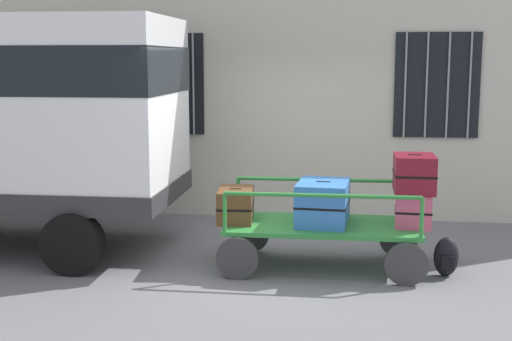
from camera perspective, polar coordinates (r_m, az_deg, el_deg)
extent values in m
plane|color=slate|center=(8.36, 0.85, -7.38)|extent=(40.00, 40.00, 0.00)
cube|color=beige|center=(10.48, 2.39, 9.82)|extent=(12.00, 0.30, 5.00)
cube|color=black|center=(10.62, -7.50, 7.04)|extent=(1.20, 0.04, 1.50)
cylinder|color=gray|center=(10.70, -9.91, 7.00)|extent=(0.03, 0.03, 1.50)
cylinder|color=gray|center=(10.62, -8.35, 7.02)|extent=(0.03, 0.03, 1.50)
cylinder|color=gray|center=(10.54, -6.76, 7.04)|extent=(0.03, 0.03, 1.50)
cylinder|color=gray|center=(10.47, -5.16, 7.05)|extent=(0.03, 0.03, 1.50)
cube|color=black|center=(10.36, 14.60, 6.77)|extent=(1.20, 0.04, 1.50)
cylinder|color=gray|center=(10.27, 12.12, 6.85)|extent=(0.03, 0.03, 1.50)
cylinder|color=gray|center=(10.30, 13.79, 6.79)|extent=(0.03, 0.03, 1.50)
cylinder|color=gray|center=(10.34, 15.45, 6.73)|extent=(0.03, 0.03, 1.50)
cylinder|color=gray|center=(10.39, 17.10, 6.67)|extent=(0.03, 0.03, 1.50)
cylinder|color=black|center=(8.02, -14.79, -5.81)|extent=(0.70, 0.22, 0.70)
cube|color=#2D8438|center=(8.01, 5.47, -4.53)|extent=(2.18, 1.06, 0.05)
cylinder|color=#383838|center=(7.57, 12.22, -7.52)|extent=(0.47, 0.06, 0.47)
cylinder|color=#383838|center=(8.63, 11.59, -5.43)|extent=(0.47, 0.06, 0.47)
cylinder|color=#383838|center=(7.62, -1.54, -7.20)|extent=(0.47, 0.06, 0.47)
cylinder|color=#383838|center=(8.67, -0.44, -5.17)|extent=(0.47, 0.06, 0.47)
cylinder|color=#2D8438|center=(7.52, 13.42, -3.79)|extent=(0.04, 0.04, 0.42)
cylinder|color=#2D8438|center=(8.47, 12.71, -2.31)|extent=(0.04, 0.04, 0.42)
cylinder|color=#2D8438|center=(7.58, -2.58, -3.44)|extent=(0.04, 0.04, 0.42)
cylinder|color=#2D8438|center=(8.53, -1.47, -2.02)|extent=(0.04, 0.04, 0.42)
cylinder|color=#2D8438|center=(7.43, 5.41, -2.06)|extent=(2.10, 0.04, 0.04)
cylinder|color=#2D8438|center=(8.40, 5.62, -0.76)|extent=(2.10, 0.04, 0.04)
cube|color=brown|center=(8.09, -1.67, -2.82)|extent=(0.44, 0.67, 0.37)
cube|color=black|center=(8.09, -1.67, -2.82)|extent=(0.45, 0.68, 0.02)
cube|color=black|center=(8.05, -1.68, -1.55)|extent=(0.14, 0.04, 0.02)
cube|color=#3372C6|center=(7.96, 5.50, -2.64)|extent=(0.62, 0.80, 0.48)
cube|color=black|center=(7.96, 5.50, -2.64)|extent=(0.63, 0.81, 0.02)
cube|color=black|center=(7.92, 5.53, -0.96)|extent=(0.16, 0.04, 0.02)
cube|color=#CC4C72|center=(8.00, 12.75, -3.15)|extent=(0.43, 0.47, 0.38)
cube|color=black|center=(8.00, 12.75, -3.15)|extent=(0.44, 0.48, 0.02)
cube|color=black|center=(7.96, 12.80, -1.85)|extent=(0.14, 0.04, 0.02)
cube|color=maroon|center=(7.96, 12.83, -0.24)|extent=(0.45, 0.57, 0.42)
cube|color=black|center=(7.96, 12.83, -0.24)|extent=(0.46, 0.59, 0.02)
cube|color=black|center=(7.93, 12.88, 1.21)|extent=(0.15, 0.03, 0.02)
ellipsoid|color=black|center=(8.00, 15.30, -6.83)|extent=(0.27, 0.19, 0.44)
cube|color=black|center=(7.93, 15.38, -7.32)|extent=(0.14, 0.06, 0.15)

